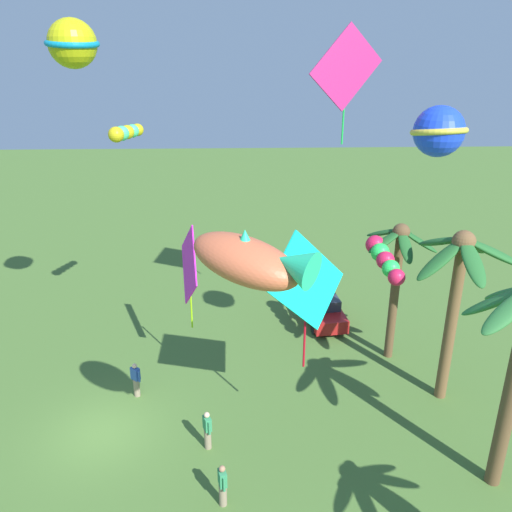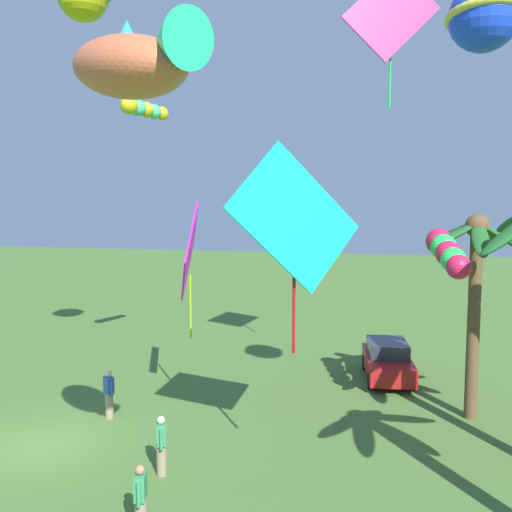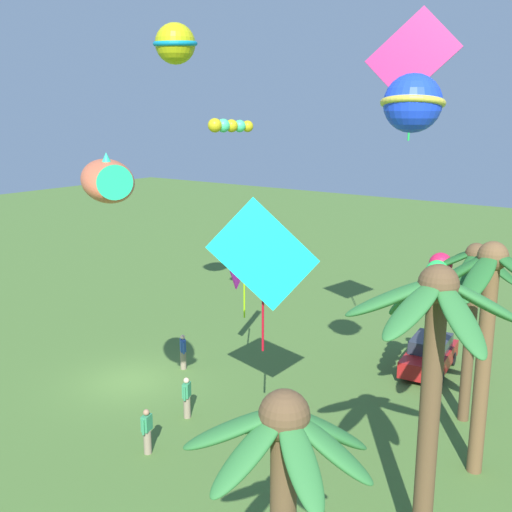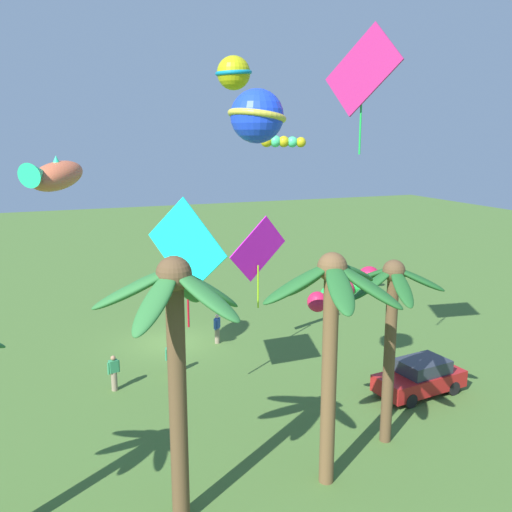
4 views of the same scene
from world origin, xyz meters
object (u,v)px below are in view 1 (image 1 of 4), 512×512
parked_car_0 (322,308)px  kite_tube_3 (126,132)px  palm_tree_0 (398,262)px  spectator_2 (207,430)px  kite_diamond_4 (307,284)px  spectator_1 (223,485)px  kite_tube_2 (384,258)px  kite_fish_0 (252,260)px  kite_ball_6 (439,131)px  kite_diamond_7 (346,69)px  palm_tree_2 (459,276)px  kite_ball_1 (72,43)px  kite_diamond_5 (189,266)px  spectator_0 (136,380)px

parked_car_0 → kite_tube_3: 13.55m
palm_tree_0 → spectator_2: 11.00m
spectator_2 → kite_diamond_4: kite_diamond_4 is taller
spectator_2 → palm_tree_0: bearing=125.4°
spectator_1 → kite_tube_2: bearing=137.6°
kite_tube_3 → spectator_2: bearing=26.1°
kite_fish_0 → kite_ball_6: bearing=132.9°
parked_car_0 → kite_fish_0: (13.88, -4.16, 8.58)m
kite_tube_2 → kite_diamond_7: size_ratio=0.65×
palm_tree_0 → palm_tree_2: bearing=24.4°
palm_tree_0 → palm_tree_2: 3.53m
spectator_1 → kite_ball_1: bearing=-145.0°
kite_tube_3 → palm_tree_0: bearing=84.9°
palm_tree_0 → kite_diamond_5: size_ratio=1.46×
kite_diamond_7 → kite_tube_2: bearing=52.1°
kite_diamond_5 → kite_tube_2: bearing=90.7°
kite_ball_6 → parked_car_0: bearing=-166.7°
palm_tree_2 → kite_diamond_7: size_ratio=1.61×
kite_diamond_4 → kite_diamond_7: (-6.11, 2.09, 6.37)m
kite_tube_3 → kite_ball_6: size_ratio=1.03×
spectator_0 → kite_fish_0: bearing=31.4°
kite_fish_0 → kite_ball_1: 11.93m
kite_ball_6 → kite_tube_2: bearing=-175.2°
palm_tree_0 → spectator_2: palm_tree_0 is taller
spectator_2 → kite_tube_2: (-4.73, 7.33, 4.74)m
kite_fish_0 → kite_ball_6: (-5.67, 6.10, 1.99)m
kite_ball_1 → kite_diamond_7: 10.21m
kite_diamond_5 → kite_diamond_7: size_ratio=0.99×
palm_tree_2 → kite_fish_0: size_ratio=2.24×
kite_diamond_4 → spectator_0: bearing=-115.9°
spectator_0 → kite_diamond_7: (-2.91, 8.69, 12.19)m
palm_tree_2 → kite_diamond_7: bearing=-128.5°
spectator_2 → kite_ball_6: (-1.23, 7.62, 10.51)m
palm_tree_2 → kite_diamond_4: bearing=-66.5°
palm_tree_2 → spectator_0: palm_tree_2 is taller
spectator_2 → kite_tube_3: 12.40m
parked_car_0 → kite_ball_6: kite_ball_6 is taller
kite_diamond_7 → kite_fish_0: bearing=-20.7°
parked_car_0 → kite_ball_6: (8.21, 1.94, 10.58)m
parked_car_0 → kite_diamond_4: size_ratio=0.81×
kite_diamond_4 → kite_diamond_5: bearing=-137.2°
kite_ball_6 → kite_tube_3: bearing=-117.5°
kite_fish_0 → kite_ball_6: 8.57m
kite_fish_0 → kite_diamond_5: bearing=-165.5°
spectator_2 → kite_ball_1: bearing=-136.3°
kite_tube_2 → palm_tree_0: bearing=140.1°
palm_tree_0 → kite_ball_1: size_ratio=2.60×
palm_tree_2 → kite_fish_0: kite_fish_0 is taller
spectator_0 → kite_diamond_7: size_ratio=0.34×
kite_diamond_5 → kite_diamond_7: 10.05m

